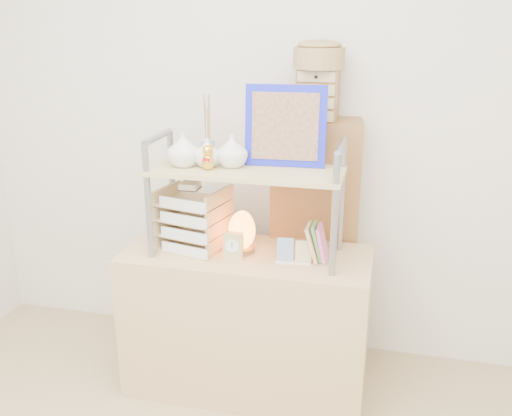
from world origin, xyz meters
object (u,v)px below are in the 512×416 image
at_px(desk, 247,321).
at_px(letter_tray, 192,222).
at_px(salt_lamp, 242,231).
at_px(cabinet, 313,244).

xyz_separation_m(desk, letter_tray, (-0.28, 0.00, 0.51)).
bearing_deg(salt_lamp, letter_tray, -178.38).
height_order(letter_tray, salt_lamp, letter_tray).
distance_m(cabinet, letter_tray, 0.70).
relative_size(cabinet, salt_lamp, 6.39).
bearing_deg(letter_tray, desk, -0.12).
distance_m(desk, letter_tray, 0.58).
xyz_separation_m(desk, salt_lamp, (-0.02, 0.01, 0.48)).
height_order(cabinet, salt_lamp, cabinet).
bearing_deg(salt_lamp, cabinet, 50.48).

